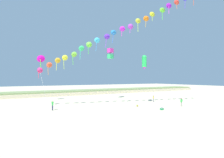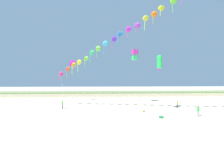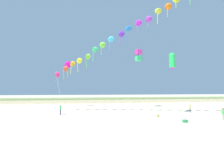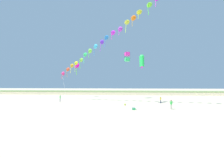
{
  "view_description": "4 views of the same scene",
  "coord_description": "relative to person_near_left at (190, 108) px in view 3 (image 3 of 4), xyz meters",
  "views": [
    {
      "loc": [
        -16.08,
        -18.93,
        5.56
      ],
      "look_at": [
        2.17,
        12.55,
        5.44
      ],
      "focal_mm": 28.0,
      "sensor_mm": 36.0,
      "label": 1
    },
    {
      "loc": [
        -2.19,
        -22.7,
        5.88
      ],
      "look_at": [
        -0.23,
        8.27,
        5.96
      ],
      "focal_mm": 28.0,
      "sensor_mm": 36.0,
      "label": 2
    },
    {
      "loc": [
        -5.84,
        -17.71,
        4.23
      ],
      "look_at": [
        -1.45,
        10.51,
        5.94
      ],
      "focal_mm": 28.0,
      "sensor_mm": 36.0,
      "label": 3
    },
    {
      "loc": [
        5.34,
        -21.97,
        4.31
      ],
      "look_at": [
        2.55,
        12.43,
        5.46
      ],
      "focal_mm": 24.0,
      "sensor_mm": 36.0,
      "label": 4
    }
  ],
  "objects": [
    {
      "name": "large_kite_mid_trail",
      "position": [
        -4.29,
        -1.69,
        8.39
      ],
      "size": [
        1.42,
        1.41,
        3.08
      ],
      "color": "green"
    },
    {
      "name": "beach_cooler",
      "position": [
        -6.51,
        -8.98,
        -0.65
      ],
      "size": [
        0.58,
        0.41,
        0.46
      ],
      "color": "#23844C",
      "rests_on": "ground"
    },
    {
      "name": "beach_ball",
      "position": [
        -7.95,
        -3.88,
        -0.68
      ],
      "size": [
        0.36,
        0.36,
        0.36
      ],
      "color": "orange",
      "rests_on": "ground"
    },
    {
      "name": "ground_plane",
      "position": [
        -13.45,
        -12.23,
        -0.86
      ],
      "size": [
        240.0,
        240.0,
        0.0
      ],
      "primitive_type": "plane",
      "color": "beige"
    },
    {
      "name": "person_mid_center",
      "position": [
        -23.28,
        0.32,
        0.14
      ],
      "size": [
        0.33,
        0.59,
        1.73
      ],
      "color": "#282D4C",
      "rests_on": "ground"
    },
    {
      "name": "dune_ridge",
      "position": [
        -13.45,
        28.01,
        -0.13
      ],
      "size": [
        120.0,
        9.52,
        1.47
      ],
      "color": "beige",
      "rests_on": "ground"
    },
    {
      "name": "person_near_left",
      "position": [
        0.0,
        0.0,
        0.0
      ],
      "size": [
        0.43,
        0.4,
        1.48
      ],
      "color": "#282D4C",
      "rests_on": "ground"
    },
    {
      "name": "large_kite_high_solo",
      "position": [
        -23.47,
        12.82,
        9.47
      ],
      "size": [
        2.07,
        1.61,
        4.11
      ],
      "color": "#CA0C91"
    },
    {
      "name": "kite_banner_string",
      "position": [
        -11.32,
        -2.11,
        14.07
      ],
      "size": [
        28.34,
        15.42,
        22.96
      ],
      "color": "#DA2871"
    },
    {
      "name": "large_kite_low_lead",
      "position": [
        -7.24,
        8.19,
        11.18
      ],
      "size": [
        1.57,
        1.57,
        2.57
      ],
      "color": "#30C467"
    },
    {
      "name": "person_near_right",
      "position": [
        -0.18,
        -8.08,
        0.08
      ],
      "size": [
        0.5,
        0.41,
        1.63
      ],
      "color": "gray",
      "rests_on": "ground"
    }
  ]
}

